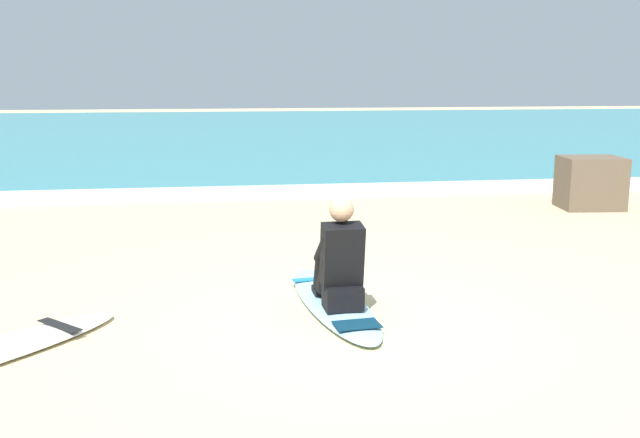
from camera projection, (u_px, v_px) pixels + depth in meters
ground_plane at (357, 323)px, 5.95m from camera, size 80.00×80.00×0.00m
sea at (245, 132)px, 25.59m from camera, size 80.00×28.00×0.10m
breaking_foam at (282, 192)px, 12.30m from camera, size 80.00×0.90×0.11m
surfboard_main at (333, 302)px, 6.38m from camera, size 0.74×2.28×0.08m
surfer_seated at (340, 264)px, 6.13m from camera, size 0.39×0.71×0.95m
shoreline_rock at (590, 183)px, 11.01m from camera, size 0.97×0.81×0.80m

